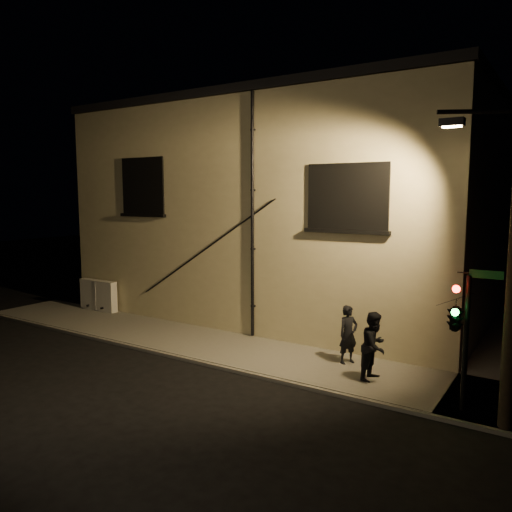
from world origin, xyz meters
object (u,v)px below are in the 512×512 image
Objects in this scene: pedestrian_b at (374,346)px; traffic_signal at (456,316)px; streetlamp_pole at (512,251)px; utility_cabinet at (98,295)px; pedestrian_a at (348,334)px.

pedestrian_b is 0.56× the size of traffic_signal.
streetlamp_pole reaches higher than pedestrian_b.
utility_cabinet is 16.46m from streetlamp_pole.
pedestrian_a is at bearing 152.29° from traffic_signal.
traffic_signal reaches higher than utility_cabinet.
utility_cabinet is at bearing 90.67° from pedestrian_b.
pedestrian_a is at bearing -2.83° from utility_cabinet.
pedestrian_b is 4.44m from streetlamp_pole.
streetlamp_pole is (15.96, -2.52, 3.12)m from utility_cabinet.
utility_cabinet is 12.81m from pedestrian_b.
pedestrian_a is 0.23× the size of streetlamp_pole.
utility_cabinet is 1.14× the size of pedestrian_a.
utility_cabinet is 0.27× the size of streetlamp_pole.
utility_cabinet is 0.60× the size of traffic_signal.
pedestrian_b reaches higher than pedestrian_a.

